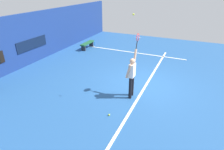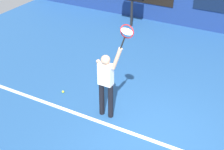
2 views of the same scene
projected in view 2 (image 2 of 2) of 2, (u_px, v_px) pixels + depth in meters
ground_plane at (151, 138)px, 7.27m from camera, size 18.00×18.00×0.00m
sponsor_banner_center at (223, 5)px, 11.78m from camera, size 2.20×0.03×0.60m
court_baseline at (150, 140)px, 7.22m from camera, size 10.00×0.10×0.01m
tennis_player at (106, 81)px, 7.49m from camera, size 0.67×0.31×1.98m
tennis_racket at (126, 33)px, 6.58m from camera, size 0.40×0.27×0.63m
spare_ball at (63, 92)px, 8.83m from camera, size 0.07×0.07×0.07m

